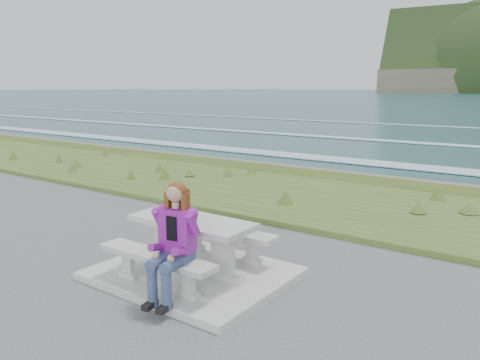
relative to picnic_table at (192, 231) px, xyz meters
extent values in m
cube|color=#A3A39E|center=(0.00, 0.00, -0.63)|extent=(2.60, 2.10, 0.10)
cube|color=#A3A39E|center=(-0.54, 0.00, -0.54)|extent=(0.62, 0.12, 0.08)
cube|color=#A3A39E|center=(-0.54, 0.00, -0.25)|extent=(0.34, 0.09, 0.51)
cube|color=#A3A39E|center=(-0.54, 0.00, 0.05)|extent=(0.62, 0.12, 0.08)
cube|color=#A3A39E|center=(0.54, 0.00, -0.54)|extent=(0.62, 0.12, 0.08)
cube|color=#A3A39E|center=(0.54, 0.00, -0.25)|extent=(0.34, 0.09, 0.51)
cube|color=#A3A39E|center=(0.54, 0.00, 0.05)|extent=(0.62, 0.12, 0.08)
cube|color=#A3A39E|center=(0.00, 0.00, 0.13)|extent=(1.80, 0.75, 0.08)
cube|color=#A3A39E|center=(-0.54, -0.70, -0.54)|extent=(0.30, 0.12, 0.08)
cube|color=#A3A39E|center=(-0.54, -0.70, -0.39)|extent=(0.17, 0.09, 0.22)
cube|color=#A3A39E|center=(-0.54, -0.70, -0.24)|extent=(0.30, 0.12, 0.08)
cube|color=#A3A39E|center=(0.54, -0.70, -0.54)|extent=(0.30, 0.12, 0.08)
cube|color=#A3A39E|center=(0.54, -0.70, -0.39)|extent=(0.17, 0.09, 0.22)
cube|color=#A3A39E|center=(0.54, -0.70, -0.24)|extent=(0.30, 0.12, 0.08)
cube|color=#A3A39E|center=(0.00, -0.70, -0.17)|extent=(1.80, 0.35, 0.07)
cube|color=#A3A39E|center=(-0.54, 0.70, -0.54)|extent=(0.30, 0.12, 0.08)
cube|color=#A3A39E|center=(-0.54, 0.70, -0.39)|extent=(0.17, 0.09, 0.22)
cube|color=#A3A39E|center=(-0.54, 0.70, -0.24)|extent=(0.30, 0.12, 0.08)
cube|color=#A3A39E|center=(0.54, 0.70, -0.54)|extent=(0.30, 0.12, 0.08)
cube|color=#A3A39E|center=(0.54, 0.70, -0.39)|extent=(0.17, 0.09, 0.22)
cube|color=#A3A39E|center=(0.54, 0.70, -0.24)|extent=(0.30, 0.12, 0.08)
cube|color=#A3A39E|center=(0.00, 0.70, -0.17)|extent=(1.80, 0.35, 0.07)
cube|color=#2D4D1D|center=(0.00, 5.00, -0.68)|extent=(160.00, 4.50, 0.22)
cube|color=#65574C|center=(0.00, 7.90, -0.68)|extent=(160.00, 0.80, 2.20)
cube|color=silver|center=(0.00, 14.00, -2.42)|extent=(220.00, 3.00, 0.06)
cube|color=silver|center=(0.00, 22.00, -2.42)|extent=(220.00, 2.00, 0.06)
cube|color=navy|center=(0.41, -0.91, -0.30)|extent=(0.49, 0.77, 0.57)
cube|color=purple|center=(0.37, -0.68, 0.25)|extent=(0.45, 0.31, 0.53)
sphere|color=tan|center=(0.37, -0.70, 0.72)|extent=(0.23, 0.23, 0.23)
sphere|color=#5E2B15|center=(0.37, -0.68, 0.73)|extent=(0.25, 0.25, 0.25)
camera|label=1|loc=(4.17, -4.69, 1.96)|focal=35.00mm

